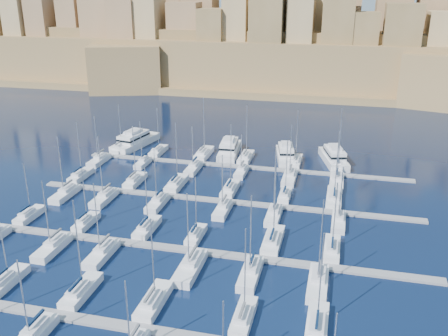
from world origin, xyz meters
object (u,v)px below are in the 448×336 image
(sailboat_4, at_px, (244,317))
(motor_yacht_a, at_px, (135,140))
(motor_yacht_c, at_px, (286,154))
(sailboat_2, at_px, (81,291))
(motor_yacht_d, at_px, (334,157))
(motor_yacht_b, at_px, (229,149))

(sailboat_4, relative_size, motor_yacht_a, 0.77)
(motor_yacht_a, relative_size, motor_yacht_c, 1.27)
(motor_yacht_a, height_order, motor_yacht_c, same)
(motor_yacht_a, xyz_separation_m, motor_yacht_c, (43.94, -1.85, 0.00))
(sailboat_2, xyz_separation_m, motor_yacht_d, (34.89, 69.59, 0.97))
(motor_yacht_b, bearing_deg, motor_yacht_a, 177.82)
(sailboat_2, relative_size, motor_yacht_d, 0.96)
(sailboat_2, bearing_deg, sailboat_4, -0.69)
(motor_yacht_b, distance_m, motor_yacht_d, 28.23)
(sailboat_2, distance_m, motor_yacht_c, 72.42)
(sailboat_2, xyz_separation_m, motor_yacht_a, (-21.66, 70.76, 0.97))
(motor_yacht_b, height_order, motor_yacht_c, same)
(sailboat_4, height_order, motor_yacht_d, sailboat_4)
(sailboat_2, distance_m, motor_yacht_b, 70.01)
(motor_yacht_d, bearing_deg, sailboat_2, -116.63)
(sailboat_2, height_order, motor_yacht_a, sailboat_2)
(motor_yacht_c, bearing_deg, motor_yacht_b, 177.16)
(sailboat_2, relative_size, motor_yacht_c, 1.06)
(motor_yacht_a, bearing_deg, motor_yacht_d, -1.18)
(motor_yacht_a, bearing_deg, sailboat_4, -56.65)
(sailboat_4, xyz_separation_m, motor_yacht_d, (9.78, 69.90, 0.98))
(sailboat_4, xyz_separation_m, motor_yacht_b, (-18.44, 69.98, 0.98))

